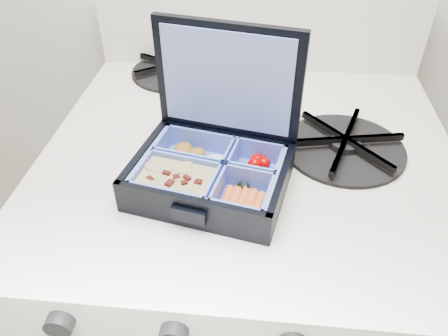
# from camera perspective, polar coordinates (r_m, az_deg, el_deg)

# --- Properties ---
(stove) EXTENTS (0.66, 0.66, 0.98)m
(stove) POSITION_cam_1_polar(r_m,az_deg,el_deg) (1.08, 2.40, -18.15)
(stove) COLOR silver
(stove) RESTS_ON floor
(bento_box) EXTENTS (0.24, 0.20, 0.05)m
(bento_box) POSITION_cam_1_polar(r_m,az_deg,el_deg) (0.61, -1.79, -0.93)
(bento_box) COLOR black
(bento_box) RESTS_ON stove
(burner_grate) EXTENTS (0.23, 0.23, 0.03)m
(burner_grate) POSITION_cam_1_polar(r_m,az_deg,el_deg) (0.72, 15.51, 3.21)
(burner_grate) COLOR black
(burner_grate) RESTS_ON stove
(burner_grate_rear) EXTENTS (0.24, 0.24, 0.02)m
(burner_grate_rear) POSITION_cam_1_polar(r_m,az_deg,el_deg) (0.93, -6.44, 12.80)
(burner_grate_rear) COLOR black
(burner_grate_rear) RESTS_ON stove
(fork) EXTENTS (0.11, 0.14, 0.01)m
(fork) POSITION_cam_1_polar(r_m,az_deg,el_deg) (0.72, 6.66, 3.58)
(fork) COLOR silver
(fork) RESTS_ON stove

